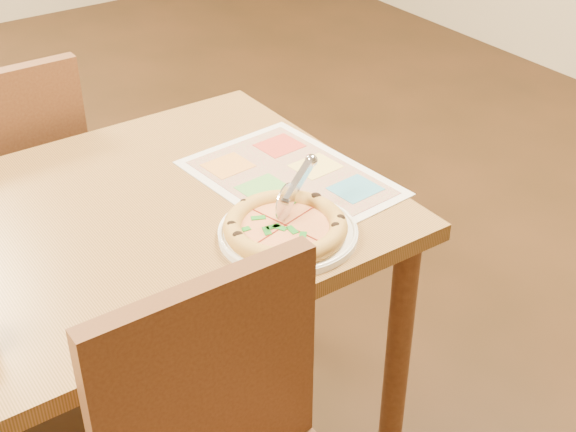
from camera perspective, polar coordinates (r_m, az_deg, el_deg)
dining_table at (r=1.79m, az=-13.89°, el=-3.28°), size 1.30×0.85×0.72m
chair_far at (r=2.32m, az=-19.48°, el=2.68°), size 0.42×0.42×0.47m
plate at (r=1.66m, az=0.00°, el=-1.22°), size 0.37×0.37×0.02m
pizza at (r=1.65m, az=-0.18°, el=-0.78°), size 0.26×0.26×0.04m
pizza_cutter at (r=1.67m, az=0.45°, el=2.03°), size 0.15×0.08×0.09m
menu at (r=1.87m, az=0.15°, el=2.75°), size 0.38×0.50×0.00m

